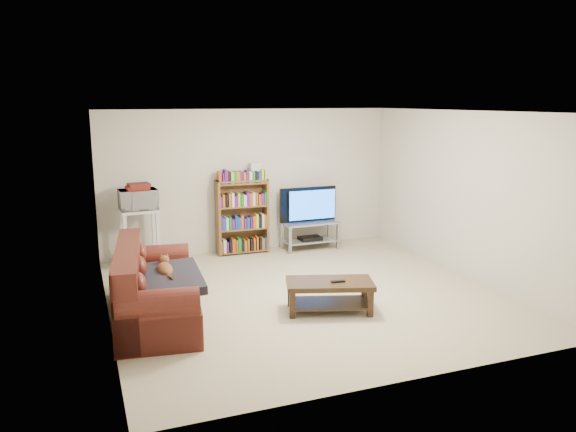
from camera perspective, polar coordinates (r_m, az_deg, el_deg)
name	(u,v)px	position (r m, az deg, el deg)	size (l,w,h in m)	color
floor	(306,295)	(7.55, 1.80, -7.98)	(5.00, 5.00, 0.00)	beige
ceiling	(307,112)	(7.11, 1.93, 10.55)	(5.00, 5.00, 0.00)	white
wall_back	(250,181)	(9.56, -3.90, 3.60)	(5.00, 5.00, 0.00)	beige
wall_front	(415,255)	(5.08, 12.76, -3.91)	(5.00, 5.00, 0.00)	beige
wall_left	(103,221)	(6.70, -18.28, -0.44)	(5.00, 5.00, 0.00)	beige
wall_right	(466,195)	(8.50, 17.63, 2.07)	(5.00, 5.00, 0.00)	beige
sofa	(150,294)	(6.84, -13.81, -7.68)	(1.14, 2.16, 0.88)	#571E16
blanket	(166,279)	(6.63, -12.33, -6.28)	(0.80, 1.03, 0.10)	#24212A
cat	(165,269)	(6.80, -12.39, -5.32)	(0.23, 0.56, 0.17)	brown
coffee_table	(330,290)	(6.92, 4.24, -7.54)	(1.16, 0.82, 0.38)	#301F10
remote	(338,281)	(6.85, 5.11, -6.63)	(0.17, 0.05, 0.02)	black
tv_stand	(310,231)	(9.72, 2.26, -1.50)	(0.96, 0.44, 0.48)	#999EA3
television	(310,205)	(9.62, 2.29, 1.12)	(1.03, 0.14, 0.59)	black
dvd_player	(310,238)	(9.75, 2.26, -2.27)	(0.38, 0.27, 0.06)	black
bookshelf	(242,216)	(9.41, -4.66, 0.04)	(0.87, 0.29, 1.25)	brown
shelf_clutter	(247,173)	(9.33, -4.17, 4.38)	(0.64, 0.20, 0.28)	silver
microwave_stand	(140,230)	(8.92, -14.82, -1.41)	(0.59, 0.45, 0.91)	silver
microwave	(138,199)	(8.82, -14.98, 1.64)	(0.56, 0.38, 0.31)	silver
game_boxes	(138,188)	(8.80, -15.04, 2.79)	(0.33, 0.29, 0.05)	maroon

